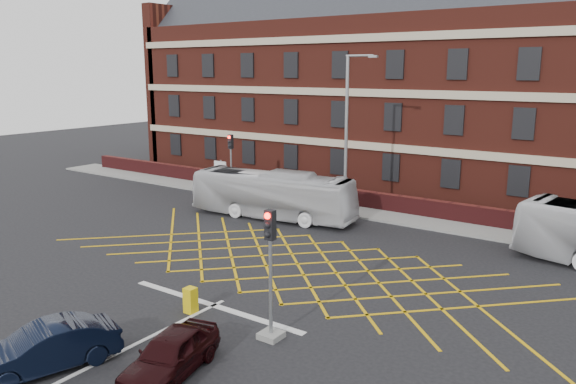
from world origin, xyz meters
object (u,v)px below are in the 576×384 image
Objects in this scene: car_maroon at (170,354)px; direction_signs at (220,172)px; bus_left at (273,195)px; street_lamp at (347,166)px; car_navy at (45,348)px; traffic_light_far at (231,172)px; utility_cabinet at (191,300)px; traffic_light_near at (271,287)px.

car_maroon is 24.90m from direction_signs.
car_maroon is at bearing -160.31° from bus_left.
street_lamp is (-3.96, 17.16, 2.59)m from car_maroon.
car_navy is 1.11× the size of car_maroon.
traffic_light_far is at bearing 56.67° from bus_left.
utility_cabinet is (10.82, -14.87, -1.30)m from traffic_light_far.
direction_signs is at bearing 168.49° from street_lamp.
traffic_light_far is (-14.35, 14.81, 0.00)m from traffic_light_near.
traffic_light_near is 3.76m from utility_cabinet.
traffic_light_near is at bearing -45.92° from traffic_light_far.
street_lamp reaches higher than bus_left.
traffic_light_far reaches higher than direction_signs.
bus_left is 2.32× the size of traffic_light_near.
bus_left is at bearing -26.05° from traffic_light_far.
bus_left reaches higher than car_navy.
direction_signs is at bearing 137.49° from car_navy.
car_navy is 0.96× the size of traffic_light_near.
car_navy is (4.78, -17.43, -0.71)m from bus_left.
car_maroon is 4.18m from utility_cabinet.
bus_left is at bearing 122.85° from car_navy.
traffic_light_far is (-13.33, 18.21, 1.14)m from car_maroon.
utility_cabinet is (5.41, -12.22, -0.92)m from bus_left.
utility_cabinet is at bearing 114.11° from car_maroon.
car_navy is 24.68m from direction_signs.
street_lamp is at bearing 109.98° from car_navy.
car_navy reaches higher than car_maroon.
car_navy is at bearing -63.09° from traffic_light_far.
car_navy is at bearing -171.96° from bus_left.
car_maroon is 3.97× the size of utility_cabinet.
car_maroon is (3.14, 1.87, -0.05)m from car_navy.
utility_cabinet is at bearing -163.41° from bus_left.
traffic_light_far is 2.53m from direction_signs.
bus_left is 2.69× the size of car_maroon.
direction_signs is (-2.13, 1.30, -0.39)m from traffic_light_far.
car_maroon is at bearing -51.59° from direction_signs.
car_maroon is 0.40× the size of street_lamp.
bus_left is 1.07× the size of street_lamp.
traffic_light_near is at bearing -150.99° from bus_left.
bus_left is at bearing 126.29° from traffic_light_near.
direction_signs is at bearing 115.56° from car_maroon.
street_lamp is 14.17m from utility_cabinet.
car_maroon is at bearing -53.03° from utility_cabinet.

